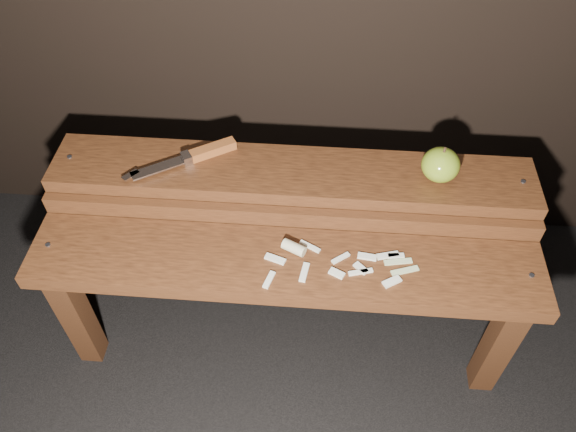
# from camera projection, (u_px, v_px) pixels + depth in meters

# --- Properties ---
(ground) EXTENTS (60.00, 60.00, 0.00)m
(ground) POSITION_uv_depth(u_px,v_px,m) (286.00, 334.00, 1.64)
(ground) COLOR black
(bench_front_tier) EXTENTS (1.20, 0.20, 0.42)m
(bench_front_tier) POSITION_uv_depth(u_px,v_px,m) (284.00, 281.00, 1.34)
(bench_front_tier) COLOR #361C0D
(bench_front_tier) RESTS_ON ground
(bench_rear_tier) EXTENTS (1.20, 0.21, 0.50)m
(bench_rear_tier) POSITION_uv_depth(u_px,v_px,m) (291.00, 195.00, 1.44)
(bench_rear_tier) COLOR #361C0D
(bench_rear_tier) RESTS_ON ground
(apple) EXTENTS (0.09, 0.09, 0.09)m
(apple) POSITION_uv_depth(u_px,v_px,m) (441.00, 165.00, 1.33)
(apple) COLOR olive
(apple) RESTS_ON bench_rear_tier
(knife) EXTENTS (0.26, 0.17, 0.03)m
(knife) POSITION_uv_depth(u_px,v_px,m) (199.00, 154.00, 1.40)
(knife) COLOR brown
(knife) RESTS_ON bench_rear_tier
(apple_scraps) EXTENTS (0.36, 0.14, 0.03)m
(apple_scraps) POSITION_uv_depth(u_px,v_px,m) (326.00, 258.00, 1.29)
(apple_scraps) COLOR beige
(apple_scraps) RESTS_ON bench_front_tier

